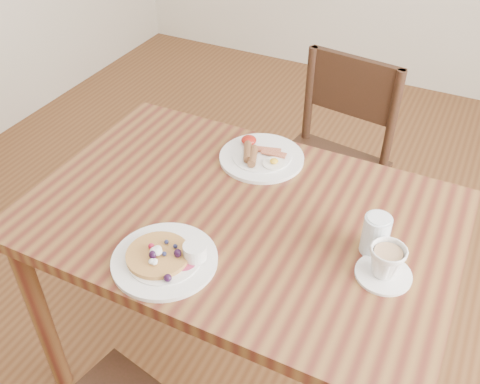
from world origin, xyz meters
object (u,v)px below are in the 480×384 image
Objects in this scene: pancake_plate at (166,258)px; water_glass at (376,235)px; chair_far at (330,159)px; breakfast_plate at (260,156)px; teacup_saucer at (386,263)px; dining_table at (240,237)px.

water_glass is (0.46, 0.27, 0.04)m from pancake_plate.
breakfast_plate is (-0.11, -0.46, 0.27)m from chair_far.
chair_far reaches higher than teacup_saucer.
pancake_plate is 0.54m from teacup_saucer.
chair_far is at bearing 115.03° from water_glass.
teacup_saucer is (0.50, 0.20, 0.03)m from pancake_plate.
pancake_plate is at bearing -149.10° from water_glass.
teacup_saucer is 1.28× the size of water_glass.
water_glass is (-0.05, 0.07, 0.01)m from teacup_saucer.
chair_far reaches higher than pancake_plate.
breakfast_plate is at bearing 150.64° from water_glass.
dining_table is at bearing 72.80° from pancake_plate.
chair_far reaches higher than water_glass.
teacup_saucer reaches higher than dining_table.
teacup_saucer is at bearing -33.49° from breakfast_plate.
teacup_saucer reaches higher than breakfast_plate.
chair_far is at bearing 77.02° from breakfast_plate.
chair_far is 8.02× the size of water_glass.
chair_far is at bearing 115.81° from teacup_saucer.
teacup_saucer is (0.48, -0.32, 0.03)m from breakfast_plate.
teacup_saucer reaches higher than pancake_plate.
dining_table is 0.45m from teacup_saucer.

